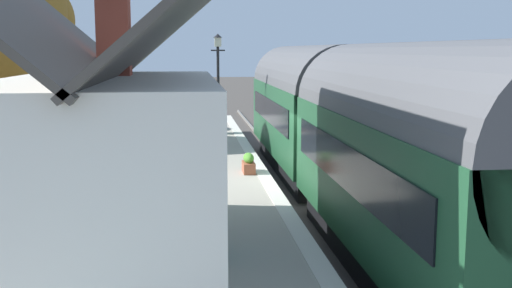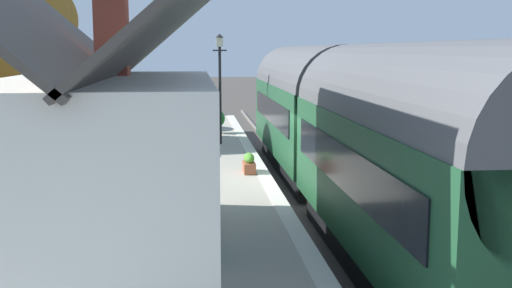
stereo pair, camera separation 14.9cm
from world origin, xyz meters
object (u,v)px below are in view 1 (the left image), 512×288
object	(u,v)px
station_building	(110,160)
planter_bench_right	(121,129)
planter_edge_near	(163,130)
bench_by_lamp	(189,126)
lamp_post_platform	(218,68)
train	(346,125)
planter_under_sign	(91,152)
planter_by_door	(214,121)
bench_mid_platform	(183,139)
planter_corner_building	(149,153)
bench_platform_end	(192,118)
planter_edge_far	(249,163)
planter_bench_left	(147,166)
tree_far_right	(43,22)

from	to	relation	value
station_building	planter_bench_right	size ratio (longest dim) A/B	11.86
station_building	planter_edge_near	distance (m)	13.92
bench_by_lamp	planter_edge_near	world-z (taller)	bench_by_lamp
planter_edge_near	lamp_post_platform	xyz separation A→B (m)	(-1.81, -2.07, 2.42)
lamp_post_platform	train	bearing A→B (deg)	-154.71
planter_bench_right	planter_under_sign	bearing A→B (deg)	178.40
station_building	planter_under_sign	world-z (taller)	station_building
planter_bench_right	planter_edge_near	world-z (taller)	planter_edge_near
planter_by_door	bench_mid_platform	bearing A→B (deg)	165.29
train	station_building	distance (m)	7.83
bench_by_lamp	planter_corner_building	size ratio (longest dim) A/B	1.90
bench_platform_end	planter_corner_building	xyz separation A→B (m)	(-8.01, 1.33, -0.16)
bench_platform_end	planter_corner_building	distance (m)	8.12
lamp_post_platform	planter_bench_right	bearing A→B (deg)	55.27
planter_edge_far	bench_platform_end	bearing A→B (deg)	8.69
station_building	planter_under_sign	distance (m)	8.38
planter_bench_left	train	bearing A→B (deg)	-82.33
planter_edge_far	planter_under_sign	xyz separation A→B (m)	(1.48, 4.46, 0.16)
bench_mid_platform	planter_bench_left	size ratio (longest dim) A/B	1.42
planter_edge_far	planter_under_sign	distance (m)	4.70
tree_far_right	planter_edge_near	bearing A→B (deg)	-127.21
planter_bench_right	planter_by_door	bearing A→B (deg)	-85.42
bench_by_lamp	planter_under_sign	distance (m)	6.13
station_building	planter_bench_right	distance (m)	14.75
planter_bench_right	planter_by_door	distance (m)	3.72
planter_corner_building	planter_bench_left	bearing A→B (deg)	-177.42
train	lamp_post_platform	distance (m)	7.17
planter_edge_near	lamp_post_platform	size ratio (longest dim) A/B	0.27
train	planter_bench_right	size ratio (longest dim) A/B	34.08
lamp_post_platform	bench_by_lamp	bearing A→B (deg)	34.80
planter_edge_far	planter_by_door	xyz separation A→B (m)	(8.25, 0.57, 0.25)
station_building	planter_under_sign	bearing A→B (deg)	10.66
planter_bench_left	planter_by_door	xyz separation A→B (m)	(9.94, -2.09, -0.05)
station_building	tree_far_right	world-z (taller)	tree_far_right
planter_edge_far	planter_by_door	world-z (taller)	planter_by_door
planter_under_sign	planter_by_door	xyz separation A→B (m)	(6.77, -3.88, 0.08)
planter_under_sign	tree_far_right	world-z (taller)	tree_far_right
train	planter_by_door	bearing A→B (deg)	18.15
station_building	bench_mid_platform	world-z (taller)	station_building
bench_by_lamp	lamp_post_platform	distance (m)	2.92
planter_bench_left	lamp_post_platform	distance (m)	7.68
planter_bench_left	planter_corner_building	xyz separation A→B (m)	(3.41, 0.15, -0.24)
station_building	lamp_post_platform	size ratio (longest dim) A/B	1.78
bench_platform_end	planter_by_door	xyz separation A→B (m)	(-1.47, -0.91, 0.03)
planter_by_door	planter_corner_building	bearing A→B (deg)	161.07
planter_corner_building	planter_edge_near	world-z (taller)	planter_corner_building
planter_bench_right	train	bearing A→B (deg)	-143.05
tree_far_right	lamp_post_platform	bearing A→B (deg)	-128.38
train	planter_edge_far	bearing A→B (deg)	67.97
bench_by_lamp	bench_platform_end	size ratio (longest dim) A/B	1.01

